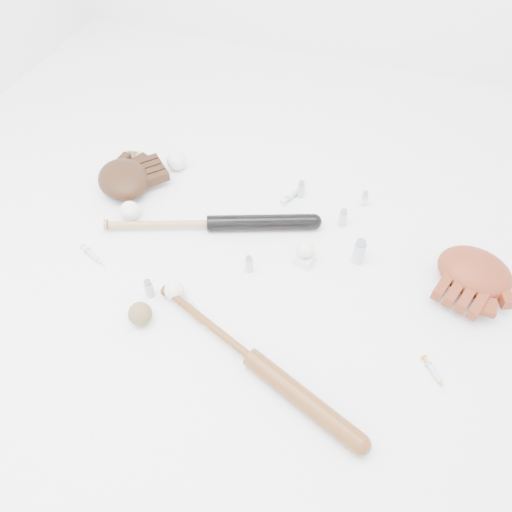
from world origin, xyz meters
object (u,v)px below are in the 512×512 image
(bat_wood, at_px, (252,358))
(pedestal, at_px, (304,258))
(glove_dark, at_px, (124,179))
(bat_dark, at_px, (210,223))

(bat_wood, height_order, pedestal, bat_wood)
(pedestal, bearing_deg, glove_dark, 169.46)
(bat_dark, relative_size, bat_wood, 1.00)
(bat_dark, height_order, bat_wood, same)
(bat_wood, xyz_separation_m, pedestal, (0.05, 0.43, -0.01))
(bat_dark, xyz_separation_m, glove_dark, (-0.40, 0.10, 0.02))
(bat_dark, bearing_deg, bat_wood, -75.30)
(glove_dark, distance_m, pedestal, 0.78)
(glove_dark, xyz_separation_m, pedestal, (0.76, -0.14, -0.03))
(bat_dark, height_order, pedestal, bat_dark)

